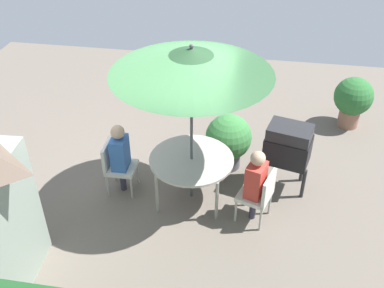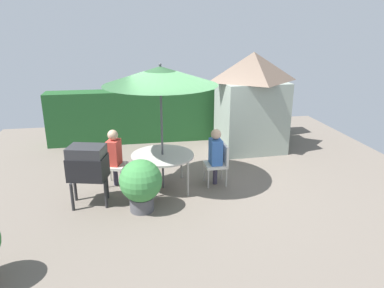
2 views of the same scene
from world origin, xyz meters
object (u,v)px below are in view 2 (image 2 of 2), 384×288
patio_table (163,157)px  person_in_blue (216,150)px  potted_plant_by_grill (141,183)px  chair_near_shed (111,162)px  patio_umbrella (160,76)px  chair_far_side (219,161)px  garden_shed (252,101)px  person_in_red (114,151)px  bbq_grill (88,164)px

patio_table → person_in_blue: bearing=0.9°
potted_plant_by_grill → chair_near_shed: bearing=115.1°
patio_umbrella → chair_far_side: size_ratio=2.95×
garden_shed → chair_near_shed: 4.22m
patio_table → patio_umbrella: (-0.00, 0.00, 1.70)m
chair_far_side → person_in_red: person_in_red is taller
person_in_blue → patio_table: bearing=-179.1°
patio_table → patio_umbrella: patio_umbrella is taller
patio_umbrella → chair_near_shed: patio_umbrella is taller
patio_table → potted_plant_by_grill: size_ratio=1.30×
person_in_red → bbq_grill: bearing=-119.3°
patio_table → chair_near_shed: chair_near_shed is taller
potted_plant_by_grill → person_in_red: person_in_red is taller
patio_table → potted_plant_by_grill: potted_plant_by_grill is taller
patio_table → person_in_red: bearing=161.5°
garden_shed → person_in_blue: size_ratio=2.13×
person_in_red → patio_umbrella: bearing=-18.5°
garden_shed → chair_near_shed: size_ratio=2.98×
patio_umbrella → person_in_blue: bearing=0.9°
chair_near_shed → person_in_red: (0.08, -0.03, 0.26)m
chair_near_shed → potted_plant_by_grill: (0.60, -1.28, 0.05)m
person_in_red → person_in_blue: size_ratio=1.00×
patio_table → patio_umbrella: bearing=180.0°
garden_shed → person_in_red: garden_shed is taller
person_in_red → chair_near_shed: bearing=161.5°
bbq_grill → potted_plant_by_grill: size_ratio=1.18×
chair_near_shed → chair_far_side: bearing=-8.4°
bbq_grill → person_in_blue: 2.67m
patio_table → potted_plant_by_grill: bearing=-118.4°
patio_table → potted_plant_by_grill: 1.05m
chair_far_side → person_in_blue: person_in_blue is taller
bbq_grill → person_in_blue: bearing=10.9°
bbq_grill → person_in_blue: (2.62, 0.51, -0.06)m
garden_shed → chair_far_side: bearing=-123.7°
patio_table → chair_far_side: chair_far_side is taller
bbq_grill → chair_near_shed: 0.99m
chair_near_shed → chair_far_side: same height
garden_shed → chair_near_shed: bearing=-154.6°
patio_umbrella → person_in_blue: (1.15, 0.02, -1.63)m
chair_far_side → potted_plant_by_grill: size_ratio=0.89×
chair_near_shed → chair_far_side: size_ratio=1.00×
patio_umbrella → chair_near_shed: bearing=161.5°
patio_umbrella → chair_far_side: patio_umbrella is taller
chair_near_shed → potted_plant_by_grill: size_ratio=0.89×
garden_shed → person_in_blue: bearing=-125.2°
person_in_red → potted_plant_by_grill: bearing=-67.5°
bbq_grill → chair_far_side: bbq_grill is taller
person_in_blue → bbq_grill: bearing=-169.1°
bbq_grill → chair_near_shed: size_ratio=1.33×
chair_near_shed → person_in_red: size_ratio=0.71×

